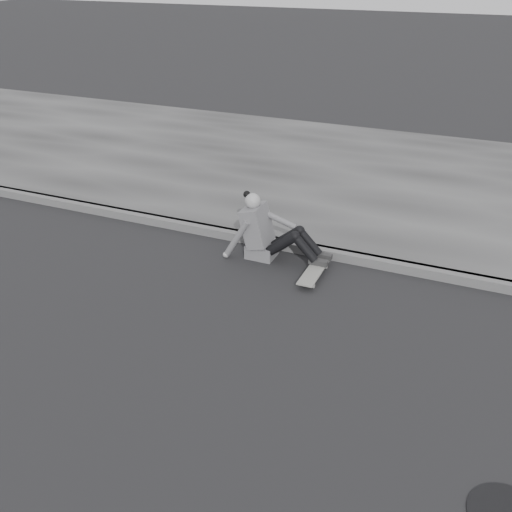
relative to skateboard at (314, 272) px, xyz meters
The scene contains 5 objects.
ground 2.02m from the skateboard, 86.85° to the right, with size 80.00×80.00×0.00m, color black.
curb 0.58m from the skateboard, 78.95° to the left, with size 24.00×0.16×0.12m, color #525252.
sidewalk 3.59m from the skateboard, 88.23° to the left, with size 24.00×6.00×0.12m, color #3B3B3B.
skateboard is the anchor object (origin of this frame).
seated_woman 0.83m from the skateboard, 161.47° to the left, with size 1.38×0.46×0.88m.
Camera 1 is at (1.63, -3.87, 3.52)m, focal length 40.00 mm.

